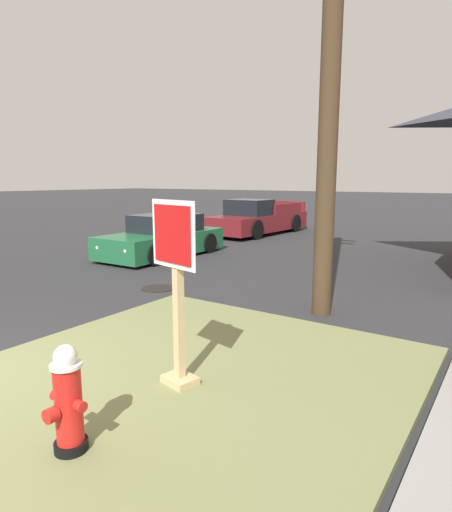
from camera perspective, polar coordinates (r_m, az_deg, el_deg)
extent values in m
cube|color=olive|center=(5.21, -5.47, -15.52)|extent=(4.81, 5.13, 0.08)
cylinder|color=black|center=(4.11, -19.66, -22.38)|extent=(0.28, 0.28, 0.08)
cylinder|color=red|center=(3.93, -19.99, -17.87)|extent=(0.22, 0.22, 0.65)
cylinder|color=silver|center=(3.79, -20.30, -13.31)|extent=(0.25, 0.25, 0.03)
sphere|color=silver|center=(3.76, -20.37, -12.26)|extent=(0.19, 0.19, 0.19)
cube|color=silver|center=(3.73, -20.44, -11.26)|extent=(0.04, 0.04, 0.04)
cylinder|color=red|center=(4.03, -21.32, -16.73)|extent=(0.08, 0.09, 0.09)
cylinder|color=red|center=(3.81, -18.63, -18.20)|extent=(0.08, 0.09, 0.09)
cylinder|color=red|center=(3.86, -22.00, -18.83)|extent=(0.12, 0.09, 0.12)
cube|color=tan|center=(4.64, -6.29, -5.45)|extent=(0.11, 0.11, 1.94)
cube|color=tan|center=(4.97, -6.07, -15.86)|extent=(0.41, 0.35, 0.08)
cube|color=white|center=(4.48, -6.97, 2.85)|extent=(0.69, 0.16, 0.70)
cube|color=red|center=(4.47, -7.11, 2.83)|extent=(0.59, 0.13, 0.60)
cylinder|color=black|center=(9.33, -8.87, -4.21)|extent=(0.70, 0.70, 0.02)
cube|color=#1E6038|center=(13.20, -8.43, 1.75)|extent=(1.85, 4.08, 0.64)
cube|color=black|center=(13.28, -7.91, 4.25)|extent=(1.55, 1.89, 0.56)
cylinder|color=black|center=(11.75, -9.42, 0.21)|extent=(0.23, 0.62, 0.62)
cylinder|color=black|center=(12.91, -14.87, 0.89)|extent=(0.23, 0.62, 0.62)
cylinder|color=black|center=(13.67, -2.33, 1.71)|extent=(0.23, 0.62, 0.62)
cylinder|color=black|center=(14.69, -7.62, 2.21)|extent=(0.23, 0.62, 0.62)
sphere|color=white|center=(11.42, -12.99, 0.63)|extent=(0.14, 0.14, 0.14)
sphere|color=red|center=(14.41, -1.64, 2.79)|extent=(0.12, 0.12, 0.12)
sphere|color=white|center=(12.20, -16.44, 1.06)|extent=(0.14, 0.14, 0.14)
sphere|color=red|center=(15.03, -4.95, 3.05)|extent=(0.12, 0.12, 0.12)
cube|color=maroon|center=(18.56, 4.30, 4.48)|extent=(2.11, 5.34, 0.68)
cube|color=black|center=(17.89, 3.04, 6.34)|extent=(1.71, 1.44, 0.68)
cube|color=maroon|center=(18.85, 8.14, 6.20)|extent=(0.20, 2.21, 0.44)
cube|color=maroon|center=(19.77, 3.58, 6.45)|extent=(0.20, 2.21, 0.44)
cube|color=maroon|center=(20.73, 8.20, 6.54)|extent=(1.70, 0.17, 0.44)
cylinder|color=black|center=(16.78, 3.91, 3.48)|extent=(0.29, 0.77, 0.76)
cylinder|color=black|center=(17.79, -0.86, 3.88)|extent=(0.29, 0.77, 0.76)
cylinder|color=black|center=(19.49, 9.00, 4.29)|extent=(0.29, 0.77, 0.76)
cylinder|color=black|center=(20.37, 4.61, 4.63)|extent=(0.29, 0.77, 0.76)
cylinder|color=#42301E|center=(7.86, 13.93, 29.82)|extent=(0.32, 0.32, 9.96)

